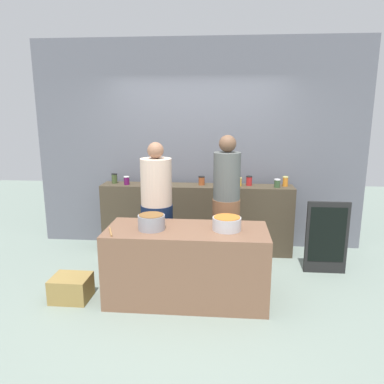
{
  "coord_description": "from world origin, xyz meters",
  "views": [
    {
      "loc": [
        0.37,
        -3.98,
        2.04
      ],
      "look_at": [
        0.0,
        0.35,
        1.05
      ],
      "focal_mm": 34.66,
      "sensor_mm": 36.0,
      "label": 1
    }
  ],
  "objects_px": {
    "preserve_jar_3": "(202,181)",
    "cooking_pot_center": "(227,223)",
    "cook_in_cap": "(226,211)",
    "preserve_jar_2": "(143,180)",
    "chalkboard_sign": "(327,238)",
    "preserve_jar_7": "(277,183)",
    "bread_crate": "(71,288)",
    "cooking_pot_left": "(151,222)",
    "cook_with_tongs": "(157,218)",
    "preserve_jar_0": "(114,178)",
    "preserve_jar_6": "(249,181)",
    "preserve_jar_1": "(127,180)",
    "wooden_spoon": "(111,232)",
    "preserve_jar_4": "(220,182)",
    "preserve_jar_5": "(239,182)",
    "preserve_jar_8": "(285,181)"
  },
  "relations": [
    {
      "from": "preserve_jar_3",
      "to": "cooking_pot_center",
      "type": "distance_m",
      "value": 1.47
    },
    {
      "from": "preserve_jar_3",
      "to": "cook_in_cap",
      "type": "distance_m",
      "value": 0.8
    },
    {
      "from": "preserve_jar_2",
      "to": "chalkboard_sign",
      "type": "height_order",
      "value": "preserve_jar_2"
    },
    {
      "from": "preserve_jar_7",
      "to": "bread_crate",
      "type": "bearing_deg",
      "value": -148.03
    },
    {
      "from": "cooking_pot_left",
      "to": "cook_with_tongs",
      "type": "distance_m",
      "value": 0.61
    },
    {
      "from": "preserve_jar_0",
      "to": "preserve_jar_6",
      "type": "distance_m",
      "value": 1.92
    },
    {
      "from": "cooking_pot_left",
      "to": "cook_in_cap",
      "type": "xyz_separation_m",
      "value": [
        0.78,
        0.8,
        -0.09
      ]
    },
    {
      "from": "cook_with_tongs",
      "to": "cook_in_cap",
      "type": "distance_m",
      "value": 0.86
    },
    {
      "from": "preserve_jar_1",
      "to": "wooden_spoon",
      "type": "height_order",
      "value": "preserve_jar_1"
    },
    {
      "from": "preserve_jar_3",
      "to": "preserve_jar_4",
      "type": "distance_m",
      "value": 0.25
    },
    {
      "from": "preserve_jar_5",
      "to": "preserve_jar_8",
      "type": "distance_m",
      "value": 0.64
    },
    {
      "from": "preserve_jar_7",
      "to": "cook_in_cap",
      "type": "xyz_separation_m",
      "value": [
        -0.69,
        -0.6,
        -0.25
      ]
    },
    {
      "from": "preserve_jar_4",
      "to": "wooden_spoon",
      "type": "distance_m",
      "value": 1.95
    },
    {
      "from": "preserve_jar_2",
      "to": "preserve_jar_6",
      "type": "xyz_separation_m",
      "value": [
        1.5,
        0.01,
        0.01
      ]
    },
    {
      "from": "preserve_jar_3",
      "to": "preserve_jar_6",
      "type": "xyz_separation_m",
      "value": [
        0.66,
        0.02,
        0.01
      ]
    },
    {
      "from": "preserve_jar_2",
      "to": "cooking_pot_center",
      "type": "height_order",
      "value": "preserve_jar_2"
    },
    {
      "from": "preserve_jar_2",
      "to": "cook_with_tongs",
      "type": "xyz_separation_m",
      "value": [
        0.35,
        -0.88,
        -0.29
      ]
    },
    {
      "from": "preserve_jar_0",
      "to": "cook_with_tongs",
      "type": "distance_m",
      "value": 1.21
    },
    {
      "from": "cooking_pot_left",
      "to": "bread_crate",
      "type": "height_order",
      "value": "cooking_pot_left"
    },
    {
      "from": "preserve_jar_4",
      "to": "preserve_jar_8",
      "type": "distance_m",
      "value": 0.91
    },
    {
      "from": "preserve_jar_5",
      "to": "chalkboard_sign",
      "type": "relative_size",
      "value": 0.13
    },
    {
      "from": "preserve_jar_2",
      "to": "wooden_spoon",
      "type": "height_order",
      "value": "preserve_jar_2"
    },
    {
      "from": "preserve_jar_8",
      "to": "wooden_spoon",
      "type": "relative_size",
      "value": 0.53
    },
    {
      "from": "preserve_jar_4",
      "to": "cooking_pot_left",
      "type": "height_order",
      "value": "preserve_jar_4"
    },
    {
      "from": "preserve_jar_4",
      "to": "preserve_jar_6",
      "type": "bearing_deg",
      "value": 3.86
    },
    {
      "from": "preserve_jar_0",
      "to": "preserve_jar_1",
      "type": "distance_m",
      "value": 0.22
    },
    {
      "from": "preserve_jar_0",
      "to": "chalkboard_sign",
      "type": "distance_m",
      "value": 2.98
    },
    {
      "from": "preserve_jar_5",
      "to": "wooden_spoon",
      "type": "xyz_separation_m",
      "value": [
        -1.35,
        -1.58,
        -0.23
      ]
    },
    {
      "from": "preserve_jar_2",
      "to": "preserve_jar_7",
      "type": "relative_size",
      "value": 0.93
    },
    {
      "from": "preserve_jar_0",
      "to": "cooking_pot_center",
      "type": "height_order",
      "value": "preserve_jar_0"
    },
    {
      "from": "cook_in_cap",
      "to": "chalkboard_sign",
      "type": "relative_size",
      "value": 1.87
    },
    {
      "from": "preserve_jar_1",
      "to": "bread_crate",
      "type": "xyz_separation_m",
      "value": [
        -0.26,
        -1.48,
        -0.91
      ]
    },
    {
      "from": "preserve_jar_3",
      "to": "preserve_jar_5",
      "type": "distance_m",
      "value": 0.52
    },
    {
      "from": "preserve_jar_2",
      "to": "preserve_jar_6",
      "type": "bearing_deg",
      "value": 0.42
    },
    {
      "from": "preserve_jar_1",
      "to": "cooking_pot_center",
      "type": "relative_size",
      "value": 0.4
    },
    {
      "from": "cooking_pot_center",
      "to": "chalkboard_sign",
      "type": "distance_m",
      "value": 1.53
    },
    {
      "from": "preserve_jar_0",
      "to": "preserve_jar_8",
      "type": "bearing_deg",
      "value": 0.05
    },
    {
      "from": "cook_with_tongs",
      "to": "bread_crate",
      "type": "relative_size",
      "value": 4.11
    },
    {
      "from": "preserve_jar_3",
      "to": "cook_in_cap",
      "type": "relative_size",
      "value": 0.07
    },
    {
      "from": "preserve_jar_3",
      "to": "wooden_spoon",
      "type": "xyz_separation_m",
      "value": [
        -0.83,
        -1.61,
        -0.23
      ]
    },
    {
      "from": "preserve_jar_1",
      "to": "wooden_spoon",
      "type": "relative_size",
      "value": 0.47
    },
    {
      "from": "cooking_pot_left",
      "to": "chalkboard_sign",
      "type": "height_order",
      "value": "cooking_pot_left"
    },
    {
      "from": "preserve_jar_1",
      "to": "preserve_jar_5",
      "type": "bearing_deg",
      "value": 1.52
    },
    {
      "from": "preserve_jar_1",
      "to": "wooden_spoon",
      "type": "distance_m",
      "value": 1.57
    },
    {
      "from": "preserve_jar_5",
      "to": "preserve_jar_1",
      "type": "bearing_deg",
      "value": -178.48
    },
    {
      "from": "wooden_spoon",
      "to": "cook_with_tongs",
      "type": "distance_m",
      "value": 0.81
    },
    {
      "from": "preserve_jar_4",
      "to": "preserve_jar_1",
      "type": "bearing_deg",
      "value": -177.18
    },
    {
      "from": "preserve_jar_6",
      "to": "bread_crate",
      "type": "relative_size",
      "value": 0.33
    },
    {
      "from": "preserve_jar_7",
      "to": "cooking_pot_center",
      "type": "relative_size",
      "value": 0.39
    },
    {
      "from": "preserve_jar_4",
      "to": "preserve_jar_7",
      "type": "bearing_deg",
      "value": -4.99
    }
  ]
}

